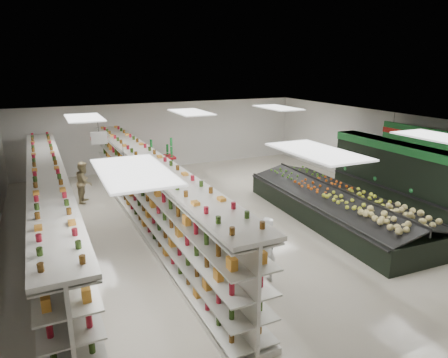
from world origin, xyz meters
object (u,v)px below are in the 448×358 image
gondola_left (51,211)px  gondola_center (150,196)px  produce_island (337,205)px  shopper_main (265,250)px  soda_endcap (160,159)px  shopper_background (84,182)px

gondola_left → gondola_center: 2.84m
produce_island → gondola_left: bearing=168.2°
gondola_center → produce_island: 6.11m
gondola_left → shopper_main: size_ratio=7.73×
gondola_center → soda_endcap: bearing=70.1°
gondola_center → shopper_main: bearing=-71.1°
gondola_center → shopper_background: (-1.61, 3.42, -0.28)m
shopper_background → gondola_left: bearing=179.8°
produce_island → shopper_main: 4.89m
produce_island → shopper_main: bearing=-149.4°
soda_endcap → produce_island: bearing=-63.1°
gondola_center → shopper_background: gondola_center is taller
gondola_left → gondola_center: size_ratio=0.96×
gondola_left → gondola_center: gondola_center is taller
gondola_center → shopper_main: (1.59, -4.35, -0.23)m
soda_endcap → shopper_background: bearing=-146.9°
gondola_center → produce_island: gondola_center is taller
gondola_center → produce_island: (5.79, -1.87, -0.56)m
gondola_center → shopper_main: gondola_center is taller
gondola_left → produce_island: size_ratio=1.72×
shopper_background → gondola_center: bearing=-135.6°
shopper_main → produce_island: bearing=-154.7°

